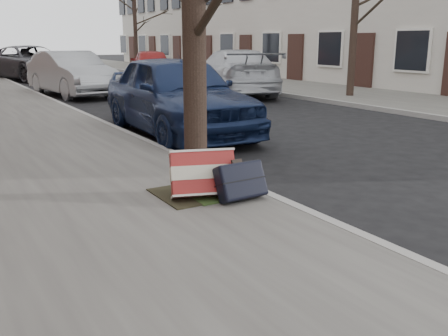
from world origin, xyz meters
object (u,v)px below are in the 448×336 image
suitcase_navy (241,181)px  suitcase_red (203,174)px  car_near_front (177,94)px  car_near_mid (71,74)px

suitcase_navy → suitcase_red: bearing=133.5°
suitcase_red → car_near_front: 4.64m
car_near_front → car_near_mid: size_ratio=1.04×
car_near_mid → car_near_front: bearing=-97.7°
suitcase_red → car_near_front: bearing=86.8°
suitcase_red → car_near_front: (1.75, 4.28, 0.40)m
car_near_front → car_near_mid: (0.04, 8.26, -0.05)m
car_near_front → car_near_mid: 8.26m
suitcase_navy → car_near_front: car_near_front is taller
suitcase_red → car_near_mid: bearing=100.9°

